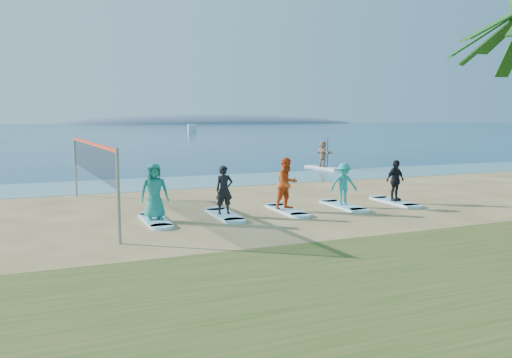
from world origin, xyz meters
name	(u,v)px	position (x,y,z in m)	size (l,w,h in m)	color
ground	(310,217)	(0.00, 0.00, 0.00)	(600.00, 600.00, 0.00)	tan
shallow_water	(214,181)	(0.00, 10.50, 0.01)	(600.00, 600.00, 0.00)	teal
ocean	(76,128)	(0.00, 160.00, 0.01)	(600.00, 600.00, 0.00)	navy
island_ridge	(219,123)	(95.00, 300.00, 0.00)	(220.00, 56.00, 18.00)	slate
volleyball_net	(91,159)	(-6.62, 3.25, 1.90)	(0.73, 9.07, 2.50)	gray
paddleboard	(323,168)	(8.53, 14.00, 0.06)	(0.70, 3.00, 0.12)	silver
paddleboarder	(323,154)	(8.53, 14.00, 0.96)	(1.56, 0.50, 1.68)	tan
boat_offshore_b	(192,132)	(24.52, 105.91, 0.00)	(1.85, 5.86, 1.77)	silver
surfboard_0	(155,220)	(-4.90, 1.22, 0.04)	(0.70, 2.20, 0.09)	#A4E2FF
student_0	(154,191)	(-4.90, 1.22, 0.97)	(0.86, 0.56, 1.77)	#1B8478
surfboard_1	(224,215)	(-2.59, 1.22, 0.04)	(0.70, 2.20, 0.09)	#A4E2FF
student_1	(224,190)	(-2.59, 1.22, 0.90)	(0.59, 0.39, 1.61)	black
surfboard_2	(287,210)	(-0.28, 1.22, 0.04)	(0.70, 2.20, 0.09)	#A4E2FF
student_2	(287,183)	(-0.28, 1.22, 0.99)	(0.88, 0.68, 1.80)	#D04815
surfboard_3	(343,206)	(2.03, 1.22, 0.04)	(0.70, 2.20, 0.09)	#A4E2FF
student_3	(344,184)	(2.03, 1.22, 0.86)	(0.99, 0.57, 1.54)	teal
surfboard_4	(394,202)	(4.35, 1.22, 0.04)	(0.70, 2.20, 0.09)	#A4E2FF
student_4	(395,180)	(4.35, 1.22, 0.88)	(0.93, 0.39, 1.58)	black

